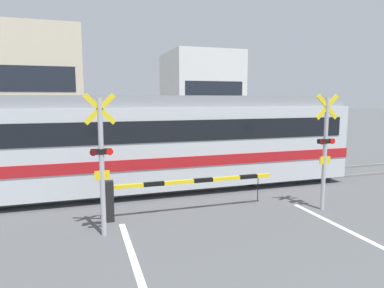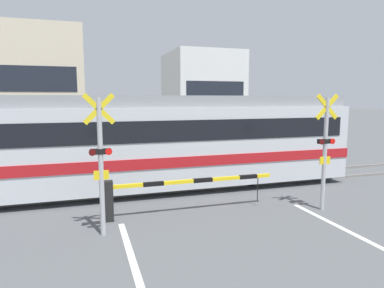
{
  "view_description": "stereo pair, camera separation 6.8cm",
  "coord_description": "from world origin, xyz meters",
  "px_view_note": "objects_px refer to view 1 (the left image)",
  "views": [
    {
      "loc": [
        -3.3,
        0.38,
        3.03
      ],
      "look_at": [
        0.0,
        10.52,
        1.6
      ],
      "focal_mm": 32.0,
      "sensor_mm": 36.0,
      "label": 1
    },
    {
      "loc": [
        -3.23,
        0.36,
        3.03
      ],
      "look_at": [
        0.0,
        10.52,
        1.6
      ],
      "focal_mm": 32.0,
      "sensor_mm": 36.0,
      "label": 2
    }
  ],
  "objects_px": {
    "crossing_barrier_far": "(196,152)",
    "pedestrian": "(168,138)",
    "crossing_signal_right": "(325,147)",
    "crossing_barrier_near": "(162,189)",
    "commuter_train": "(81,142)",
    "crossing_signal_left": "(102,159)"
  },
  "relations": [
    {
      "from": "commuter_train",
      "to": "crossing_barrier_near",
      "type": "bearing_deg",
      "value": -55.14
    },
    {
      "from": "crossing_barrier_far",
      "to": "commuter_train",
      "type": "bearing_deg",
      "value": -150.25
    },
    {
      "from": "crossing_signal_left",
      "to": "crossing_barrier_near",
      "type": "bearing_deg",
      "value": 29.88
    },
    {
      "from": "pedestrian",
      "to": "crossing_signal_left",
      "type": "bearing_deg",
      "value": -112.22
    },
    {
      "from": "crossing_barrier_far",
      "to": "crossing_signal_left",
      "type": "distance_m",
      "value": 7.73
    },
    {
      "from": "crossing_signal_left",
      "to": "commuter_train",
      "type": "bearing_deg",
      "value": 96.55
    },
    {
      "from": "crossing_barrier_far",
      "to": "pedestrian",
      "type": "bearing_deg",
      "value": 99.93
    },
    {
      "from": "commuter_train",
      "to": "crossing_barrier_far",
      "type": "height_order",
      "value": "commuter_train"
    },
    {
      "from": "crossing_signal_left",
      "to": "crossing_signal_right",
      "type": "xyz_separation_m",
      "value": [
        5.82,
        0.0,
        0.0
      ]
    },
    {
      "from": "commuter_train",
      "to": "pedestrian",
      "type": "xyz_separation_m",
      "value": [
        4.21,
        5.63,
        -0.63
      ]
    },
    {
      "from": "crossing_barrier_far",
      "to": "crossing_barrier_near",
      "type": "bearing_deg",
      "value": -116.99
    },
    {
      "from": "crossing_barrier_near",
      "to": "pedestrian",
      "type": "xyz_separation_m",
      "value": [
        2.27,
        8.41,
        0.33
      ]
    },
    {
      "from": "crossing_signal_right",
      "to": "pedestrian",
      "type": "distance_m",
      "value": 9.52
    },
    {
      "from": "crossing_signal_left",
      "to": "pedestrian",
      "type": "xyz_separation_m",
      "value": [
        3.79,
        9.28,
        -0.69
      ]
    },
    {
      "from": "crossing_barrier_near",
      "to": "pedestrian",
      "type": "distance_m",
      "value": 8.72
    },
    {
      "from": "crossing_barrier_near",
      "to": "crossing_signal_left",
      "type": "xyz_separation_m",
      "value": [
        -1.51,
        -0.87,
        1.03
      ]
    },
    {
      "from": "pedestrian",
      "to": "crossing_barrier_far",
      "type": "bearing_deg",
      "value": -80.07
    },
    {
      "from": "commuter_train",
      "to": "crossing_signal_left",
      "type": "distance_m",
      "value": 3.67
    },
    {
      "from": "crossing_signal_left",
      "to": "pedestrian",
      "type": "relative_size",
      "value": 1.76
    },
    {
      "from": "commuter_train",
      "to": "pedestrian",
      "type": "distance_m",
      "value": 7.06
    },
    {
      "from": "crossing_signal_right",
      "to": "commuter_train",
      "type": "bearing_deg",
      "value": 149.69
    },
    {
      "from": "crossing_barrier_far",
      "to": "crossing_signal_right",
      "type": "height_order",
      "value": "crossing_signal_right"
    }
  ]
}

